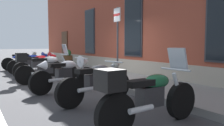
{
  "coord_description": "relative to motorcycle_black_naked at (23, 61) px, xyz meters",
  "views": [
    {
      "loc": [
        7.9,
        -3.61,
        1.34
      ],
      "look_at": [
        1.36,
        0.41,
        0.73
      ],
      "focal_mm": 37.0,
      "sensor_mm": 36.0,
      "label": 1
    }
  ],
  "objects": [
    {
      "name": "ground_plane",
      "position": [
        5.08,
        1.22,
        -0.48
      ],
      "size": [
        140.0,
        140.0,
        0.0
      ],
      "primitive_type": "plane",
      "color": "#38383A"
    },
    {
      "name": "sidewalk",
      "position": [
        5.08,
        2.38,
        -0.41
      ],
      "size": [
        30.92,
        2.31,
        0.15
      ],
      "primitive_type": "cube",
      "color": "slate",
      "rests_on": "ground_plane"
    },
    {
      "name": "motorcycle_black_naked",
      "position": [
        0.0,
        0.0,
        0.0
      ],
      "size": [
        0.62,
        2.13,
        0.96
      ],
      "color": "black",
      "rests_on": "ground_plane"
    },
    {
      "name": "motorcycle_blue_sport",
      "position": [
        1.84,
        0.1,
        0.06
      ],
      "size": [
        0.62,
        2.15,
        1.0
      ],
      "color": "black",
      "rests_on": "ground_plane"
    },
    {
      "name": "motorcycle_red_sport",
      "position": [
        3.49,
        0.01,
        0.08
      ],
      "size": [
        0.66,
        2.06,
        1.04
      ],
      "color": "black",
      "rests_on": "ground_plane"
    },
    {
      "name": "motorcycle_silver_touring",
      "position": [
        4.98,
        -0.23,
        0.08
      ],
      "size": [
        0.62,
        2.18,
        1.37
      ],
      "color": "black",
      "rests_on": "ground_plane"
    },
    {
      "name": "motorcycle_white_sport",
      "position": [
        6.65,
        -0.01,
        0.07
      ],
      "size": [
        0.73,
        2.14,
        1.01
      ],
      "color": "black",
      "rests_on": "ground_plane"
    },
    {
      "name": "motorcycle_grey_naked",
      "position": [
        8.34,
        0.06,
        -0.0
      ],
      "size": [
        0.68,
        2.07,
        0.95
      ],
      "color": "black",
      "rests_on": "ground_plane"
    },
    {
      "name": "motorcycle_green_touring",
      "position": [
        10.21,
        -0.03,
        0.05
      ],
      "size": [
        0.62,
        2.14,
        1.29
      ],
      "color": "black",
      "rests_on": "ground_plane"
    },
    {
      "name": "parking_sign",
      "position": [
        6.57,
        1.76,
        1.23
      ],
      "size": [
        0.36,
        0.07,
        2.42
      ],
      "color": "#4C4C51",
      "rests_on": "sidewalk"
    },
    {
      "name": "barrel_planter",
      "position": [
        0.2,
        2.43,
        0.06
      ],
      "size": [
        0.59,
        0.59,
        0.91
      ],
      "color": "brown",
      "rests_on": "sidewalk"
    }
  ]
}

